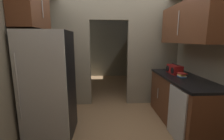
{
  "coord_description": "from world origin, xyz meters",
  "views": [
    {
      "loc": [
        -0.26,
        -2.55,
        1.59
      ],
      "look_at": [
        -0.09,
        0.46,
        1.02
      ],
      "focal_mm": 25.3,
      "sensor_mm": 36.0,
      "label": 1
    }
  ],
  "objects_px": {
    "dishwasher": "(176,115)",
    "boombox": "(174,69)",
    "book_stack": "(182,75)",
    "refrigerator": "(50,85)"
  },
  "relations": [
    {
      "from": "dishwasher",
      "to": "boombox",
      "type": "xyz_separation_m",
      "value": [
        0.29,
        0.81,
        0.58
      ]
    },
    {
      "from": "dishwasher",
      "to": "book_stack",
      "type": "distance_m",
      "value": 0.78
    },
    {
      "from": "book_stack",
      "to": "refrigerator",
      "type": "bearing_deg",
      "value": -174.14
    },
    {
      "from": "boombox",
      "to": "book_stack",
      "type": "height_order",
      "value": "boombox"
    },
    {
      "from": "boombox",
      "to": "book_stack",
      "type": "bearing_deg",
      "value": -89.68
    },
    {
      "from": "refrigerator",
      "to": "book_stack",
      "type": "bearing_deg",
      "value": 5.86
    },
    {
      "from": "boombox",
      "to": "refrigerator",
      "type": "bearing_deg",
      "value": -166.72
    },
    {
      "from": "refrigerator",
      "to": "boombox",
      "type": "distance_m",
      "value": 2.39
    },
    {
      "from": "refrigerator",
      "to": "boombox",
      "type": "bearing_deg",
      "value": 13.28
    },
    {
      "from": "boombox",
      "to": "dishwasher",
      "type": "bearing_deg",
      "value": -110.04
    }
  ]
}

